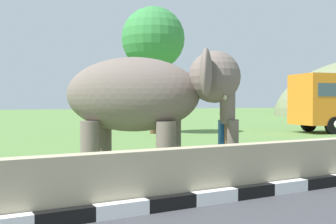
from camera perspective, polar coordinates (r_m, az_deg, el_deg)
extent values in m
cube|color=black|center=(6.46, -14.05, -13.90)|extent=(0.90, 0.20, 0.24)
cube|color=white|center=(6.74, -6.45, -13.22)|extent=(0.90, 0.20, 0.24)
cube|color=black|center=(7.13, 0.40, -12.41)|extent=(0.90, 0.20, 0.24)
cube|color=white|center=(7.60, 6.44, -11.55)|extent=(0.90, 0.20, 0.24)
cube|color=black|center=(8.15, 11.68, -10.70)|extent=(0.90, 0.20, 0.24)
cube|color=white|center=(8.75, 16.21, -9.89)|extent=(0.90, 0.20, 0.24)
cube|color=black|center=(9.40, 20.12, -9.13)|extent=(0.90, 0.20, 0.24)
cube|color=tan|center=(7.35, -0.08, -8.96)|extent=(28.00, 0.36, 1.00)
cylinder|color=#6F615A|center=(9.85, 0.52, -5.16)|extent=(0.44, 0.44, 1.40)
cylinder|color=#6F615A|center=(8.97, -0.26, -5.80)|extent=(0.44, 0.44, 1.40)
cylinder|color=#6F615A|center=(10.22, -9.00, -4.94)|extent=(0.44, 0.44, 1.40)
cylinder|color=#6F615A|center=(9.37, -10.64, -5.51)|extent=(0.44, 0.44, 1.40)
ellipsoid|color=#6F615A|center=(9.50, -4.93, 2.44)|extent=(3.43, 3.15, 1.70)
sphere|color=#6F615A|center=(9.27, 6.42, 4.83)|extent=(1.16, 1.16, 1.16)
ellipsoid|color=#D84C8C|center=(9.28, 8.22, 5.75)|extent=(0.67, 0.73, 0.44)
ellipsoid|color=#6F615A|center=(10.06, 5.74, 4.84)|extent=(0.74, 0.86, 1.00)
ellipsoid|color=#6F615A|center=(8.50, 5.27, 5.49)|extent=(0.74, 0.86, 1.00)
cylinder|color=#6F615A|center=(9.25, 8.21, 1.42)|extent=(0.60, 0.64, 1.00)
cylinder|color=#6F615A|center=(9.28, 8.91, -3.52)|extent=(0.41, 0.42, 0.82)
cone|color=beige|center=(9.53, 7.86, 2.02)|extent=(0.45, 0.53, 0.22)
cone|color=beige|center=(8.97, 7.84, 2.07)|extent=(0.45, 0.53, 0.22)
cylinder|color=navy|center=(9.96, 7.67, -6.79)|extent=(0.15, 0.15, 0.82)
cylinder|color=navy|center=(9.77, 7.85, -6.95)|extent=(0.15, 0.15, 0.82)
cube|color=#1E59B2|center=(9.79, 7.77, -2.81)|extent=(0.40, 0.47, 0.58)
cylinder|color=#9E7251|center=(10.05, 7.54, -2.87)|extent=(0.15, 0.18, 0.53)
cylinder|color=#9E7251|center=(9.54, 8.02, -3.09)|extent=(0.13, 0.14, 0.52)
sphere|color=#9E7251|center=(9.77, 7.78, -0.29)|extent=(0.23, 0.23, 0.23)
cylinder|color=black|center=(27.35, 18.79, -1.52)|extent=(1.04, 0.50, 1.00)
cylinder|color=black|center=(25.52, 21.82, -1.74)|extent=(1.04, 0.50, 1.00)
cylinder|color=brown|center=(24.12, -2.06, 2.37)|extent=(0.36, 0.36, 4.53)
sphere|color=#368341|center=(24.40, -2.06, 10.08)|extent=(3.67, 3.67, 3.67)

